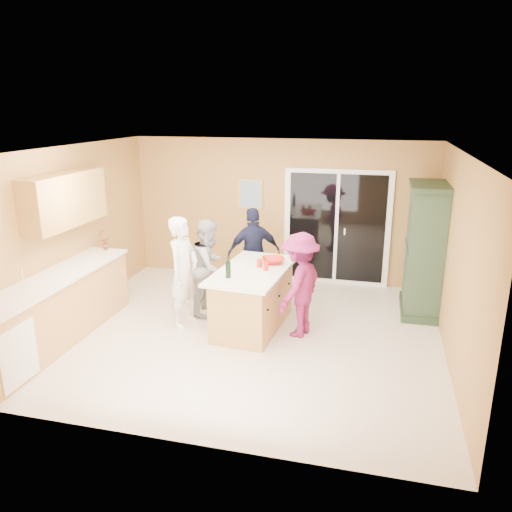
% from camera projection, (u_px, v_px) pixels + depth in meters
% --- Properties ---
extents(floor, '(5.50, 5.50, 0.00)m').
position_uv_depth(floor, '(244.00, 333.00, 7.21)').
color(floor, silver).
rests_on(floor, ground).
extents(ceiling, '(5.50, 5.00, 0.10)m').
position_uv_depth(ceiling, '(243.00, 150.00, 6.45)').
color(ceiling, white).
rests_on(ceiling, wall_back).
extents(wall_back, '(5.50, 0.10, 2.60)m').
position_uv_depth(wall_back, '(280.00, 211.00, 9.15)').
color(wall_back, tan).
rests_on(wall_back, ground).
extents(wall_front, '(5.50, 0.10, 2.60)m').
position_uv_depth(wall_front, '(170.00, 320.00, 4.51)').
color(wall_front, tan).
rests_on(wall_front, ground).
extents(wall_left, '(0.10, 5.00, 2.60)m').
position_uv_depth(wall_left, '(67.00, 235.00, 7.47)').
color(wall_left, tan).
rests_on(wall_left, ground).
extents(wall_right, '(0.10, 5.00, 2.60)m').
position_uv_depth(wall_right, '(457.00, 261.00, 6.19)').
color(wall_right, tan).
rests_on(wall_right, ground).
extents(left_cabinet_run, '(0.65, 3.05, 1.24)m').
position_uv_depth(left_cabinet_run, '(47.00, 316.00, 6.67)').
color(left_cabinet_run, tan).
rests_on(left_cabinet_run, floor).
extents(upper_cabinets, '(0.35, 1.60, 0.75)m').
position_uv_depth(upper_cabinets, '(65.00, 200.00, 7.07)').
color(upper_cabinets, tan).
rests_on(upper_cabinets, wall_left).
extents(sliding_door, '(1.90, 0.07, 2.10)m').
position_uv_depth(sliding_door, '(336.00, 228.00, 8.95)').
color(sliding_door, white).
rests_on(sliding_door, floor).
extents(framed_picture, '(0.46, 0.04, 0.56)m').
position_uv_depth(framed_picture, '(250.00, 194.00, 9.17)').
color(framed_picture, tan).
rests_on(framed_picture, wall_back).
extents(kitchen_island, '(1.07, 1.78, 0.90)m').
position_uv_depth(kitchen_island, '(253.00, 300.00, 7.31)').
color(kitchen_island, tan).
rests_on(kitchen_island, floor).
extents(green_hutch, '(0.59, 1.12, 2.05)m').
position_uv_depth(green_hutch, '(424.00, 251.00, 7.69)').
color(green_hutch, '#233925').
rests_on(green_hutch, floor).
extents(woman_white, '(0.49, 0.66, 1.65)m').
position_uv_depth(woman_white, '(184.00, 272.00, 7.28)').
color(woman_white, white).
rests_on(woman_white, floor).
extents(woman_grey, '(0.60, 0.76, 1.51)m').
position_uv_depth(woman_grey, '(210.00, 267.00, 7.75)').
color(woman_grey, '#ADADB0').
rests_on(woman_grey, floor).
extents(woman_navy, '(0.98, 0.76, 1.55)m').
position_uv_depth(woman_navy, '(254.00, 253.00, 8.38)').
color(woman_navy, '#191B38').
rests_on(woman_navy, floor).
extents(woman_magenta, '(0.83, 1.09, 1.50)m').
position_uv_depth(woman_magenta, '(300.00, 285.00, 6.98)').
color(woman_magenta, '#7E1B4A').
rests_on(woman_magenta, floor).
extents(serving_bowl, '(0.43, 0.43, 0.08)m').
position_uv_depth(serving_bowl, '(273.00, 260.00, 7.44)').
color(serving_bowl, red).
rests_on(serving_bowl, kitchen_island).
extents(tulip_vase, '(0.20, 0.15, 0.34)m').
position_uv_depth(tulip_vase, '(104.00, 240.00, 7.94)').
color(tulip_vase, '#B51217').
rests_on(tulip_vase, left_cabinet_run).
extents(tumbler_near, '(0.09, 0.09, 0.11)m').
position_uv_depth(tumbler_near, '(266.00, 267.00, 7.11)').
color(tumbler_near, red).
rests_on(tumbler_near, kitchen_island).
extents(tumbler_far, '(0.10, 0.10, 0.11)m').
position_uv_depth(tumbler_far, '(259.00, 263.00, 7.24)').
color(tumbler_far, red).
rests_on(tumbler_far, kitchen_island).
extents(wine_bottle, '(0.07, 0.07, 0.31)m').
position_uv_depth(wine_bottle, '(228.00, 269.00, 6.79)').
color(wine_bottle, black).
rests_on(wine_bottle, kitchen_island).
extents(white_plate, '(0.25, 0.25, 0.02)m').
position_uv_depth(white_plate, '(239.00, 263.00, 7.43)').
color(white_plate, white).
rests_on(white_plate, kitchen_island).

